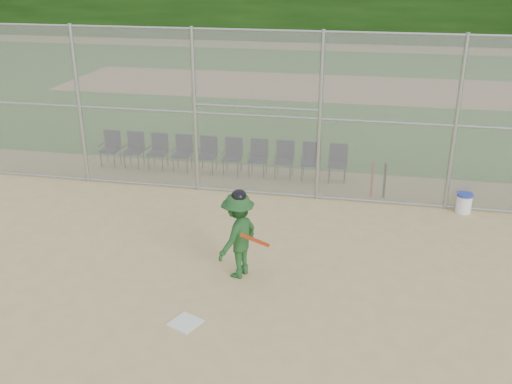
% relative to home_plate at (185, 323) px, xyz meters
% --- Properties ---
extents(ground, '(100.00, 100.00, 0.00)m').
position_rel_home_plate_xyz_m(ground, '(0.55, 0.54, -0.01)').
color(ground, tan).
rests_on(ground, ground).
extents(grass_strip, '(100.00, 100.00, 0.00)m').
position_rel_home_plate_xyz_m(grass_strip, '(0.55, 18.54, -0.00)').
color(grass_strip, '#28611D').
rests_on(grass_strip, ground).
extents(dirt_patch_far, '(24.00, 24.00, 0.00)m').
position_rel_home_plate_xyz_m(dirt_patch_far, '(0.55, 18.54, -0.00)').
color(dirt_patch_far, tan).
rests_on(dirt_patch_far, ground).
extents(backstop_fence, '(16.09, 0.09, 4.00)m').
position_rel_home_plate_xyz_m(backstop_fence, '(0.55, 5.54, 2.06)').
color(backstop_fence, gray).
rests_on(backstop_fence, ground).
extents(home_plate, '(0.58, 0.58, 0.02)m').
position_rel_home_plate_xyz_m(home_plate, '(0.00, 0.00, 0.00)').
color(home_plate, silver).
rests_on(home_plate, ground).
extents(batter_at_plate, '(1.08, 1.34, 1.70)m').
position_rel_home_plate_xyz_m(batter_at_plate, '(0.50, 1.66, 0.81)').
color(batter_at_plate, '#1D481F').
rests_on(batter_at_plate, ground).
extents(water_cooler, '(0.36, 0.36, 0.46)m').
position_rel_home_plate_xyz_m(water_cooler, '(4.94, 5.40, 0.22)').
color(water_cooler, white).
rests_on(water_cooler, ground).
extents(spare_bats, '(0.36, 0.24, 0.85)m').
position_rel_home_plate_xyz_m(spare_bats, '(3.00, 6.01, 0.41)').
color(spare_bats, '#D84C14').
rests_on(spare_bats, ground).
extents(chair_0, '(0.54, 0.52, 0.96)m').
position_rel_home_plate_xyz_m(chair_0, '(-4.39, 6.82, 0.47)').
color(chair_0, '#0E1036').
rests_on(chair_0, ground).
extents(chair_1, '(0.54, 0.52, 0.96)m').
position_rel_home_plate_xyz_m(chair_1, '(-3.69, 6.82, 0.47)').
color(chair_1, '#0E1036').
rests_on(chair_1, ground).
extents(chair_2, '(0.54, 0.52, 0.96)m').
position_rel_home_plate_xyz_m(chair_2, '(-2.98, 6.82, 0.47)').
color(chair_2, '#0E1036').
rests_on(chair_2, ground).
extents(chair_3, '(0.54, 0.52, 0.96)m').
position_rel_home_plate_xyz_m(chair_3, '(-2.28, 6.82, 0.47)').
color(chair_3, '#0E1036').
rests_on(chair_3, ground).
extents(chair_4, '(0.54, 0.52, 0.96)m').
position_rel_home_plate_xyz_m(chair_4, '(-1.57, 6.82, 0.47)').
color(chair_4, '#0E1036').
rests_on(chair_4, ground).
extents(chair_5, '(0.54, 0.52, 0.96)m').
position_rel_home_plate_xyz_m(chair_5, '(-0.87, 6.82, 0.47)').
color(chair_5, '#0E1036').
rests_on(chair_5, ground).
extents(chair_6, '(0.54, 0.52, 0.96)m').
position_rel_home_plate_xyz_m(chair_6, '(-0.16, 6.82, 0.47)').
color(chair_6, '#0E1036').
rests_on(chair_6, ground).
extents(chair_7, '(0.54, 0.52, 0.96)m').
position_rel_home_plate_xyz_m(chair_7, '(0.54, 6.82, 0.47)').
color(chair_7, '#0E1036').
rests_on(chair_7, ground).
extents(chair_8, '(0.54, 0.52, 0.96)m').
position_rel_home_plate_xyz_m(chair_8, '(1.25, 6.82, 0.47)').
color(chair_8, '#0E1036').
rests_on(chair_8, ground).
extents(chair_9, '(0.54, 0.52, 0.96)m').
position_rel_home_plate_xyz_m(chair_9, '(1.95, 6.82, 0.47)').
color(chair_9, '#0E1036').
rests_on(chair_9, ground).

